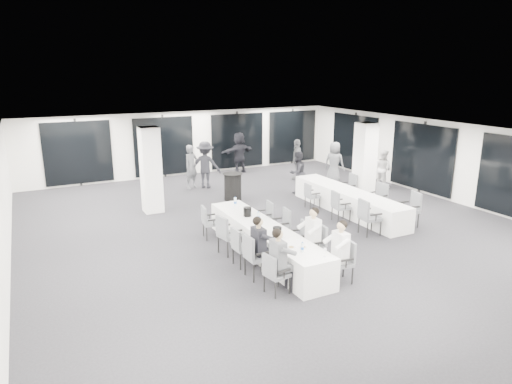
{
  "coord_description": "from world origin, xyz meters",
  "views": [
    {
      "loc": [
        -6.36,
        -11.24,
        4.56
      ],
      "look_at": [
        -0.7,
        -0.2,
        1.22
      ],
      "focal_mm": 32.0,
      "sensor_mm": 36.0,
      "label": 1
    }
  ],
  "objects_px": {
    "chair_main_left_fourth": "(227,232)",
    "chair_side_right_mid": "(379,196)",
    "banquet_table_main": "(265,241)",
    "standing_guest_b": "(297,170)",
    "chair_main_right_second": "(317,242)",
    "chair_side_left_far": "(311,194)",
    "standing_guest_e": "(334,160)",
    "chair_side_left_near": "(368,215)",
    "chair_side_right_far": "(349,186)",
    "chair_main_left_far": "(209,220)",
    "chair_main_right_far": "(266,215)",
    "chair_main_right_fourth": "(282,224)",
    "ice_bucket_near": "(277,232)",
    "standing_guest_f": "(239,150)",
    "standing_guest_c": "(205,162)",
    "chair_main_right_near": "(344,259)",
    "chair_side_right_near": "(411,207)",
    "banquet_table_side": "(348,201)",
    "chair_side_left_mid": "(339,204)",
    "standing_guest_d": "(297,157)",
    "standing_guest_a": "(191,164)",
    "standing_guest_h": "(383,166)",
    "chair_main_right_mid": "(300,235)",
    "chair_main_left_mid": "(241,245)",
    "chair_main_left_second": "(254,253)",
    "cocktail_table": "(233,186)",
    "chair_main_left_near": "(274,271)"
  },
  "relations": [
    {
      "from": "chair_main_right_mid",
      "to": "chair_side_right_far",
      "type": "xyz_separation_m",
      "value": [
        4.12,
        3.25,
        0.07
      ]
    },
    {
      "from": "banquet_table_side",
      "to": "chair_main_left_fourth",
      "type": "relative_size",
      "value": 4.88
    },
    {
      "from": "banquet_table_main",
      "to": "chair_main_left_far",
      "type": "distance_m",
      "value": 1.94
    },
    {
      "from": "chair_main_right_second",
      "to": "chair_main_right_far",
      "type": "xyz_separation_m",
      "value": [
        -0.01,
        2.56,
        -0.05
      ]
    },
    {
      "from": "banquet_table_main",
      "to": "ice_bucket_near",
      "type": "bearing_deg",
      "value": -96.36
    },
    {
      "from": "chair_main_right_fourth",
      "to": "ice_bucket_near",
      "type": "relative_size",
      "value": 3.88
    },
    {
      "from": "chair_side_left_far",
      "to": "standing_guest_e",
      "type": "relative_size",
      "value": 0.44
    },
    {
      "from": "chair_side_right_near",
      "to": "standing_guest_f",
      "type": "distance_m",
      "value": 9.1
    },
    {
      "from": "chair_main_right_near",
      "to": "standing_guest_c",
      "type": "relative_size",
      "value": 0.45
    },
    {
      "from": "banquet_table_main",
      "to": "chair_side_right_far",
      "type": "distance_m",
      "value": 5.73
    },
    {
      "from": "chair_main_left_near",
      "to": "chair_main_left_mid",
      "type": "height_order",
      "value": "chair_main_left_mid"
    },
    {
      "from": "chair_side_left_near",
      "to": "chair_main_left_far",
      "type": "bearing_deg",
      "value": -107.0
    },
    {
      "from": "chair_main_left_fourth",
      "to": "chair_side_right_mid",
      "type": "xyz_separation_m",
      "value": [
        5.78,
        0.9,
        -0.02
      ]
    },
    {
      "from": "chair_main_left_far",
      "to": "chair_main_right_mid",
      "type": "xyz_separation_m",
      "value": [
        1.66,
        -2.1,
        -0.03
      ]
    },
    {
      "from": "banquet_table_side",
      "to": "standing_guest_a",
      "type": "xyz_separation_m",
      "value": [
        -3.49,
        5.36,
        0.6
      ]
    },
    {
      "from": "chair_main_right_near",
      "to": "standing_guest_d",
      "type": "distance_m",
      "value": 9.81
    },
    {
      "from": "chair_main_left_fourth",
      "to": "chair_main_right_second",
      "type": "distance_m",
      "value": 2.27
    },
    {
      "from": "chair_main_right_second",
      "to": "chair_side_left_far",
      "type": "relative_size",
      "value": 1.14
    },
    {
      "from": "chair_main_left_far",
      "to": "chair_side_right_mid",
      "type": "relative_size",
      "value": 0.92
    },
    {
      "from": "chair_main_right_mid",
      "to": "chair_side_left_near",
      "type": "height_order",
      "value": "chair_side_left_near"
    },
    {
      "from": "standing_guest_e",
      "to": "standing_guest_f",
      "type": "distance_m",
      "value": 4.45
    },
    {
      "from": "cocktail_table",
      "to": "chair_side_left_far",
      "type": "height_order",
      "value": "cocktail_table"
    },
    {
      "from": "chair_main_left_mid",
      "to": "standing_guest_c",
      "type": "height_order",
      "value": "standing_guest_c"
    },
    {
      "from": "standing_guest_f",
      "to": "banquet_table_main",
      "type": "bearing_deg",
      "value": 54.41
    },
    {
      "from": "chair_side_right_mid",
      "to": "standing_guest_f",
      "type": "distance_m",
      "value": 7.72
    },
    {
      "from": "chair_main_left_far",
      "to": "ice_bucket_near",
      "type": "relative_size",
      "value": 3.84
    },
    {
      "from": "chair_main_right_far",
      "to": "chair_side_right_mid",
      "type": "xyz_separation_m",
      "value": [
        4.11,
        -0.13,
        0.06
      ]
    },
    {
      "from": "chair_side_right_mid",
      "to": "chair_main_right_near",
      "type": "bearing_deg",
      "value": 123.27
    },
    {
      "from": "banquet_table_main",
      "to": "standing_guest_b",
      "type": "height_order",
      "value": "standing_guest_b"
    },
    {
      "from": "chair_side_left_mid",
      "to": "standing_guest_h",
      "type": "bearing_deg",
      "value": 130.85
    },
    {
      "from": "banquet_table_side",
      "to": "standing_guest_f",
      "type": "distance_m",
      "value": 7.09
    },
    {
      "from": "chair_main_right_fourth",
      "to": "chair_side_left_near",
      "type": "height_order",
      "value": "chair_side_left_near"
    },
    {
      "from": "chair_main_right_fourth",
      "to": "chair_main_left_second",
      "type": "bearing_deg",
      "value": 141.04
    },
    {
      "from": "chair_main_right_near",
      "to": "standing_guest_a",
      "type": "distance_m",
      "value": 9.4
    },
    {
      "from": "chair_side_right_mid",
      "to": "standing_guest_b",
      "type": "bearing_deg",
      "value": 9.3
    },
    {
      "from": "chair_side_left_far",
      "to": "standing_guest_e",
      "type": "bearing_deg",
      "value": 135.44
    },
    {
      "from": "banquet_table_main",
      "to": "chair_side_right_mid",
      "type": "height_order",
      "value": "chair_side_right_mid"
    },
    {
      "from": "ice_bucket_near",
      "to": "banquet_table_side",
      "type": "bearing_deg",
      "value": 32.47
    },
    {
      "from": "chair_main_left_fourth",
      "to": "standing_guest_f",
      "type": "distance_m",
      "value": 9.5
    },
    {
      "from": "standing_guest_d",
      "to": "standing_guest_h",
      "type": "relative_size",
      "value": 1.14
    },
    {
      "from": "standing_guest_b",
      "to": "chair_main_left_second",
      "type": "bearing_deg",
      "value": 34.72
    },
    {
      "from": "standing_guest_a",
      "to": "standing_guest_c",
      "type": "height_order",
      "value": "standing_guest_c"
    },
    {
      "from": "standing_guest_b",
      "to": "chair_main_right_second",
      "type": "bearing_deg",
      "value": 46.06
    },
    {
      "from": "chair_main_right_fourth",
      "to": "standing_guest_c",
      "type": "xyz_separation_m",
      "value": [
        0.3,
        6.53,
        0.52
      ]
    },
    {
      "from": "banquet_table_side",
      "to": "standing_guest_h",
      "type": "bearing_deg",
      "value": 31.61
    },
    {
      "from": "chair_main_left_fourth",
      "to": "chair_main_left_second",
      "type": "bearing_deg",
      "value": -10.27
    },
    {
      "from": "cocktail_table",
      "to": "chair_main_left_far",
      "type": "height_order",
      "value": "cocktail_table"
    },
    {
      "from": "chair_side_left_mid",
      "to": "standing_guest_d",
      "type": "relative_size",
      "value": 0.49
    },
    {
      "from": "chair_side_left_far",
      "to": "standing_guest_b",
      "type": "relative_size",
      "value": 0.47
    },
    {
      "from": "chair_side_left_near",
      "to": "chair_side_right_far",
      "type": "bearing_deg",
      "value": 157.06
    }
  ]
}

